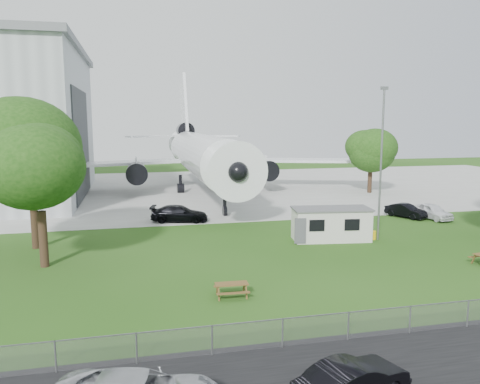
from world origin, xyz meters
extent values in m
plane|color=#355E1E|center=(0.00, 0.00, 0.00)|extent=(160.00, 160.00, 0.00)
cube|color=black|center=(0.00, -13.00, 0.01)|extent=(120.00, 8.00, 0.02)
cube|color=#B7B7B2|center=(0.00, 38.00, 0.01)|extent=(120.00, 46.00, 0.03)
cube|color=#2D3033|center=(-16.93, 33.00, 6.75)|extent=(0.16, 16.00, 12.96)
cylinder|color=white|center=(-2.00, 34.00, 5.10)|extent=(5.40, 34.00, 5.40)
cone|color=white|center=(-2.00, 15.00, 5.10)|extent=(5.40, 5.50, 5.40)
cone|color=white|center=(-2.00, 55.00, 5.90)|extent=(4.86, 9.00, 4.86)
cube|color=white|center=(-14.50, 37.20, 3.90)|extent=(21.36, 10.77, 0.36)
cube|color=white|center=(10.50, 37.20, 3.90)|extent=(21.36, 10.77, 0.36)
cube|color=white|center=(-2.00, 55.00, 11.60)|extent=(0.46, 9.96, 12.17)
cylinder|color=#515459|center=(-10.50, 33.50, 3.00)|extent=(2.50, 4.20, 2.50)
cylinder|color=#515459|center=(6.50, 33.50, 3.00)|extent=(2.50, 4.20, 2.50)
cylinder|color=#515459|center=(-2.00, 54.00, 7.90)|extent=(2.60, 4.50, 2.60)
cylinder|color=black|center=(-2.00, 18.50, 1.20)|extent=(0.36, 0.36, 2.40)
cylinder|color=black|center=(-4.80, 35.00, 1.20)|extent=(0.44, 0.44, 2.40)
cylinder|color=black|center=(0.80, 35.00, 1.20)|extent=(0.44, 0.44, 2.40)
cube|color=beige|center=(4.45, 6.97, 1.25)|extent=(6.27, 3.26, 2.50)
cube|color=#59595B|center=(4.45, 6.97, 2.56)|extent=(6.50, 3.48, 0.12)
cylinder|color=gold|center=(7.85, 6.37, 0.35)|extent=(0.50, 0.50, 0.70)
cube|color=gray|center=(0.00, -9.50, 0.00)|extent=(58.00, 0.04, 1.30)
cylinder|color=slate|center=(8.20, 6.20, 6.00)|extent=(0.16, 0.16, 12.00)
cylinder|color=#382619|center=(-18.23, 9.60, 2.21)|extent=(0.56, 0.56, 4.42)
sphere|color=#335D1C|center=(-18.23, 9.60, 7.61)|extent=(8.75, 8.75, 8.75)
cylinder|color=#382619|center=(-16.78, 4.64, 1.86)|extent=(0.56, 0.56, 3.72)
sphere|color=#335D1C|center=(-16.78, 4.64, 6.41)|extent=(6.52, 6.52, 6.52)
cylinder|color=#382619|center=(19.83, 29.22, 1.64)|extent=(0.56, 0.56, 3.28)
sphere|color=#335D1C|center=(19.83, 29.22, 5.66)|extent=(6.39, 6.39, 6.39)
imported|color=black|center=(-3.88, -13.70, 0.71)|extent=(4.56, 2.84, 1.42)
imported|color=white|center=(17.47, 12.34, 0.75)|extent=(2.34, 4.59, 1.49)
imported|color=black|center=(15.34, 13.51, 0.67)|extent=(3.04, 4.30, 1.35)
imported|color=black|center=(-6.77, 16.55, 0.78)|extent=(5.72, 3.34, 1.56)
camera|label=1|loc=(-10.89, -27.17, 9.46)|focal=35.00mm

